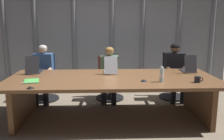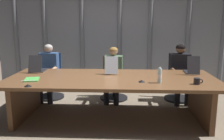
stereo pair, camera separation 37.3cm
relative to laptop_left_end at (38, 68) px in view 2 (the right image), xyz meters
The scene contains 17 objects.
ground_plane 1.68m from the laptop_left_end, 17.12° to the right, with size 12.42×12.42×0.00m, color #7F705B.
conference_table 1.49m from the laptop_left_end, 17.12° to the right, with size 3.51×1.46×0.73m.
curtain_backdrop 2.42m from the laptop_left_end, 53.24° to the left, with size 6.21×0.17×2.65m.
laptop_left_end is the anchor object (origin of this frame).
laptop_left_mid 1.40m from the laptop_left_end, ahead, with size 0.25×0.44×0.32m.
laptop_center 2.85m from the laptop_left_end, ahead, with size 0.24×0.45×0.33m.
office_chair_left_end 0.84m from the laptop_left_end, 90.30° to the left, with size 0.60×0.60×0.97m.
office_chair_left_mid 1.63m from the laptop_left_end, 27.09° to the left, with size 0.60×0.61×0.92m.
office_chair_center 2.93m from the laptop_left_end, 14.41° to the left, with size 0.60×0.60×0.98m.
person_left_end 0.57m from the laptop_left_end, 88.54° to the left, with size 0.39×0.55×1.19m.
person_left_mid 1.51m from the laptop_left_end, 21.75° to the left, with size 0.41×0.56×1.14m.
person_center 2.85m from the laptop_left_end, 11.46° to the left, with size 0.41×0.55×1.20m.
water_bottle_primary 2.30m from the laptop_left_end, 19.53° to the right, with size 0.06×0.06×0.25m.
coffee_mug_near 2.84m from the laptop_left_end, 16.86° to the right, with size 0.14×0.09×0.09m.
conference_mic_left_side 1.10m from the laptop_left_end, 78.05° to the right, with size 0.11×0.11×0.04m, color black.
conference_mic_middle 2.03m from the laptop_left_end, 21.04° to the right, with size 0.11×0.11×0.04m, color black.
spiral_notepad 0.69m from the laptop_left_end, 79.08° to the right, with size 0.28×0.35×0.03m.
Camera 2 is at (0.20, -3.98, 1.65)m, focal length 38.84 mm.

